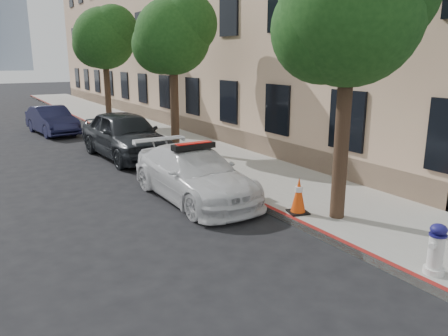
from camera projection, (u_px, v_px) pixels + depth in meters
ground at (173, 220)px, 9.51m from camera, size 120.00×120.00×0.00m
sidewalk at (152, 135)px, 19.58m from camera, size 3.20×50.00×0.15m
curb_strip at (118, 138)px, 18.81m from camera, size 0.12×50.00×0.15m
building at (206, 30)px, 25.34m from camera, size 8.00×36.00×10.00m
tree_near at (352, 12)px, 8.27m from camera, size 2.92×2.82×5.62m
tree_mid at (174, 36)px, 14.92m from camera, size 2.77×2.64×5.43m
tree_far at (105, 38)px, 21.49m from camera, size 3.10×3.00×5.81m
police_car at (194, 174)px, 10.80m from camera, size 1.87×4.42×1.42m
parked_car_mid at (125, 135)px, 15.26m from camera, size 2.19×4.90×1.64m
parked_car_far at (52, 120)px, 20.08m from camera, size 1.83×4.00×1.27m
fire_hydrant at (436, 249)px, 6.74m from camera, size 0.35×0.32×0.82m
traffic_cone at (299, 196)px, 9.40m from camera, size 0.51×0.51×0.79m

